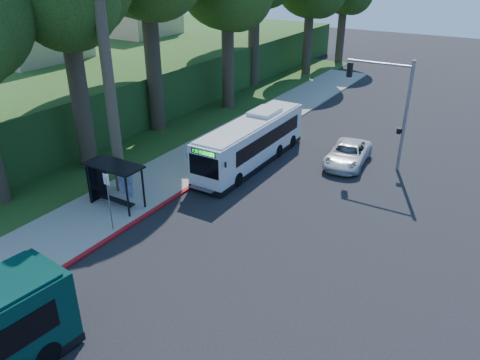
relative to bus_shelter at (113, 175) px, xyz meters
The scene contains 10 objects.
ground 8.00m from the bus_shelter, 21.51° to the left, with size 140.00×140.00×0.00m, color black.
sidewalk 3.35m from the bus_shelter, 90.90° to the left, with size 4.50×70.00×0.12m, color gray.
red_curb 3.07m from the bus_shelter, 26.83° to the right, with size 0.25×30.00×0.13m, color #A01117.
grass_verge 9.90m from the bus_shelter, 126.16° to the left, with size 8.00×70.00×0.06m, color #234719.
bus_shelter is the anchor object (origin of this frame).
stop_sign_pole 2.85m from the bus_shelter, 49.08° to the right, with size 0.35×0.06×3.17m.
traffic_signal_pole 17.15m from the bus_shelter, 49.36° to the left, with size 4.10×0.30×7.00m.
hillside_backdrop 26.18m from the bus_shelter, 136.68° to the left, with size 24.00×60.00×8.80m.
white_bus 9.60m from the bus_shelter, 68.91° to the left, with size 2.34×10.73×3.20m.
pickup 15.06m from the bus_shelter, 53.41° to the left, with size 2.33×5.04×1.40m, color silver.
Camera 1 is at (10.45, -18.75, 12.51)m, focal length 35.00 mm.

